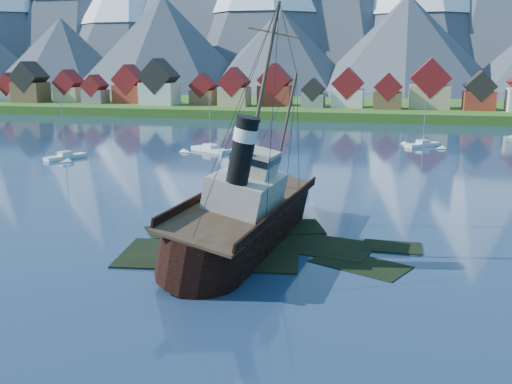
% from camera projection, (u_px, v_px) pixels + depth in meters
% --- Properties ---
extents(ground, '(1400.00, 1400.00, 0.00)m').
position_uv_depth(ground, '(243.00, 252.00, 58.96)').
color(ground, '#1B2E4C').
rests_on(ground, ground).
extents(shoal, '(31.71, 21.24, 1.14)m').
position_uv_depth(shoal, '(265.00, 250.00, 60.67)').
color(shoal, black).
rests_on(shoal, ground).
extents(shore_bank, '(600.00, 80.00, 3.20)m').
position_uv_depth(shore_bank, '(356.00, 112.00, 219.98)').
color(shore_bank, '#264E16').
rests_on(shore_bank, ground).
extents(seawall, '(600.00, 2.50, 2.00)m').
position_uv_depth(seawall, '(348.00, 122.00, 183.99)').
color(seawall, '#3F3D38').
rests_on(seawall, ground).
extents(town, '(250.96, 16.69, 17.30)m').
position_uv_depth(town, '(262.00, 89.00, 208.65)').
color(town, maroon).
rests_on(town, ground).
extents(tugboat_wreck, '(7.74, 33.34, 26.42)m').
position_uv_depth(tugboat_wreck, '(244.00, 211.00, 61.91)').
color(tugboat_wreck, black).
rests_on(tugboat_wreck, ground).
extents(sailboat_b, '(5.82, 8.67, 12.51)m').
position_uv_depth(sailboat_b, '(66.00, 157.00, 114.58)').
color(sailboat_b, silver).
rests_on(sailboat_b, ground).
extents(sailboat_c, '(10.09, 7.57, 13.24)m').
position_uv_depth(sailboat_c, '(210.00, 150.00, 123.84)').
color(sailboat_c, silver).
rests_on(sailboat_c, ground).
extents(sailboat_d, '(8.25, 8.09, 12.62)m').
position_uv_depth(sailboat_d, '(423.00, 145.00, 131.12)').
color(sailboat_d, silver).
rests_on(sailboat_d, ground).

